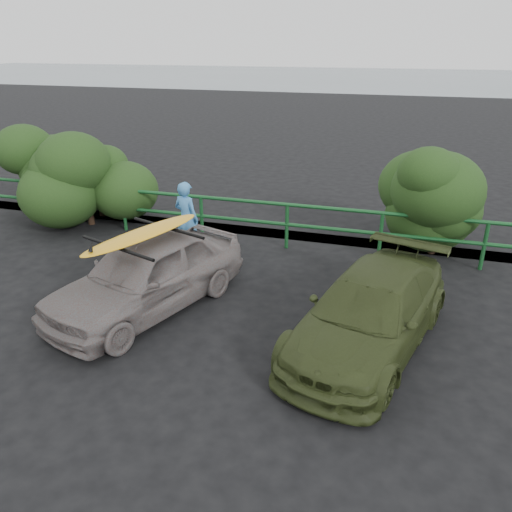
{
  "coord_description": "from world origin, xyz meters",
  "views": [
    {
      "loc": [
        3.27,
        -5.0,
        4.25
      ],
      "look_at": [
        1.11,
        2.26,
        0.96
      ],
      "focal_mm": 35.0,
      "sensor_mm": 36.0,
      "label": 1
    }
  ],
  "objects_px": {
    "sedan": "(147,274)",
    "surfboard": "(143,234)",
    "guardrail": "(243,221)",
    "olive_vehicle": "(370,312)",
    "man": "(187,219)"
  },
  "relations": [
    {
      "from": "guardrail",
      "to": "surfboard",
      "type": "xyz_separation_m",
      "value": [
        -0.63,
        -3.3,
        0.84
      ]
    },
    {
      "from": "surfboard",
      "to": "olive_vehicle",
      "type": "bearing_deg",
      "value": 17.96
    },
    {
      "from": "sedan",
      "to": "surfboard",
      "type": "distance_m",
      "value": 0.73
    },
    {
      "from": "guardrail",
      "to": "olive_vehicle",
      "type": "relative_size",
      "value": 3.6
    },
    {
      "from": "man",
      "to": "surfboard",
      "type": "distance_m",
      "value": 2.46
    },
    {
      "from": "olive_vehicle",
      "to": "surfboard",
      "type": "distance_m",
      "value": 3.77
    },
    {
      "from": "guardrail",
      "to": "surfboard",
      "type": "bearing_deg",
      "value": -100.82
    },
    {
      "from": "olive_vehicle",
      "to": "man",
      "type": "distance_m",
      "value": 4.71
    },
    {
      "from": "guardrail",
      "to": "sedan",
      "type": "distance_m",
      "value": 3.36
    },
    {
      "from": "olive_vehicle",
      "to": "guardrail",
      "type": "bearing_deg",
      "value": 147.69
    },
    {
      "from": "olive_vehicle",
      "to": "man",
      "type": "height_order",
      "value": "man"
    },
    {
      "from": "guardrail",
      "to": "man",
      "type": "distance_m",
      "value": 1.35
    },
    {
      "from": "guardrail",
      "to": "sedan",
      "type": "height_order",
      "value": "sedan"
    },
    {
      "from": "guardrail",
      "to": "olive_vehicle",
      "type": "bearing_deg",
      "value": -48.02
    },
    {
      "from": "sedan",
      "to": "olive_vehicle",
      "type": "bearing_deg",
      "value": 17.96
    }
  ]
}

